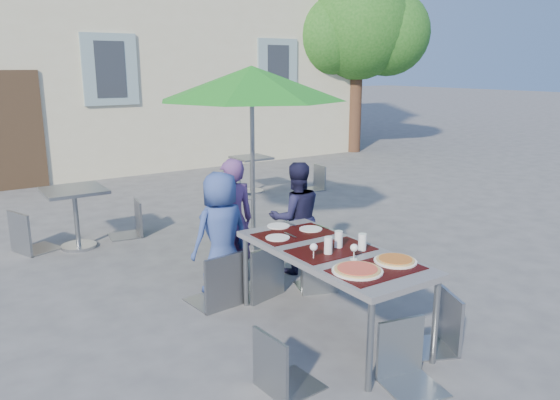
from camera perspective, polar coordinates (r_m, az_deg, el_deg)
ground at (r=5.49m, az=8.22°, el=-10.75°), size 90.00×90.00×0.00m
tree at (r=15.01m, az=8.13°, el=17.45°), size 3.60×3.00×4.70m
dining_table at (r=4.68m, az=5.37°, el=-5.87°), size 0.80×1.85×0.76m
pizza_near_left at (r=4.20m, az=8.09°, el=-7.24°), size 0.39×0.39×0.03m
pizza_near_right at (r=4.45m, az=11.96°, el=-6.18°), size 0.34×0.34×0.03m
glassware at (r=4.59m, az=6.42°, el=-4.54°), size 0.53×0.36×0.15m
place_settings at (r=5.14m, az=0.99°, el=-3.22°), size 0.67×0.53×0.01m
child_0 at (r=5.51m, az=-6.16°, el=-3.53°), size 0.65×0.46×1.27m
child_1 at (r=5.81m, az=-5.05°, el=-2.16°), size 0.54×0.40×1.34m
child_2 at (r=6.07m, az=1.67°, el=-1.86°), size 0.69×0.52×1.25m
chair_0 at (r=5.22m, az=-6.45°, el=-4.82°), size 0.50×0.50×1.03m
chair_1 at (r=5.40m, az=-2.14°, el=-4.05°), size 0.56×0.56×1.04m
chair_2 at (r=5.58m, az=4.06°, el=-4.68°), size 0.49×0.49×0.86m
chair_3 at (r=3.90m, az=0.08°, el=-13.00°), size 0.42×0.41×0.88m
chair_4 at (r=4.63m, az=16.52°, el=-8.89°), size 0.53×0.53×0.90m
chair_5 at (r=4.10m, az=13.41°, el=-11.93°), size 0.46×0.47×0.88m
patio_umbrella at (r=6.80m, az=-2.98°, el=11.92°), size 2.33×2.33×2.27m
cafe_table_0 at (r=7.35m, az=-20.61°, el=-0.69°), size 0.72×0.72×0.77m
bg_chair_l_0 at (r=7.39m, az=-25.09°, el=-0.58°), size 0.58×0.58×1.01m
bg_chair_r_0 at (r=7.66m, az=-15.43°, el=0.29°), size 0.47×0.47×0.93m
cafe_table_1 at (r=10.02m, az=-3.01°, el=3.18°), size 0.62×0.62×0.66m
bg_chair_l_1 at (r=9.47m, az=-4.75°, el=3.41°), size 0.54×0.54×0.96m
bg_chair_r_1 at (r=10.24m, az=3.76°, el=3.87°), size 0.41×0.41×0.87m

